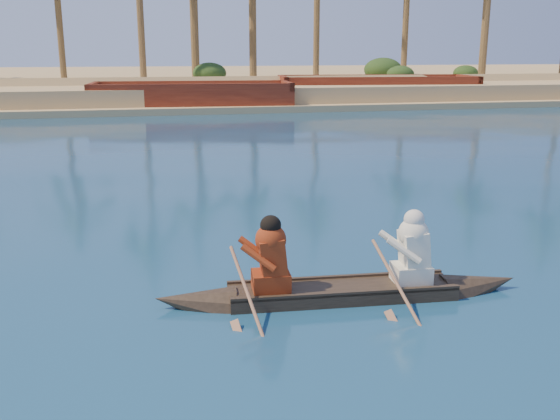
{
  "coord_description": "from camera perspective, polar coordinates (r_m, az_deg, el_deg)",
  "views": [
    {
      "loc": [
        3.69,
        -11.83,
        3.4
      ],
      "look_at": [
        5.84,
        -2.17,
        0.85
      ],
      "focal_mm": 40.0,
      "sensor_mm": 36.0,
      "label": 1
    }
  ],
  "objects": [
    {
      "name": "sandy_embankment",
      "position": [
        58.9,
        -16.44,
        11.07
      ],
      "size": [
        150.0,
        51.0,
        1.5
      ],
      "color": "tan",
      "rests_on": "ground"
    },
    {
      "name": "shrub_cluster",
      "position": [
        43.54,
        -17.72,
        10.88
      ],
      "size": [
        100.0,
        6.0,
        2.4
      ],
      "primitive_type": null,
      "color": "#1F4017",
      "rests_on": "ground"
    },
    {
      "name": "canoe",
      "position": [
        8.83,
        5.7,
        -6.36
      ],
      "size": [
        5.24,
        1.04,
        1.44
      ],
      "rotation": [
        0.0,
        0.0,
        -0.07
      ],
      "color": "#3E2E22",
      "rests_on": "ground"
    },
    {
      "name": "barge_mid",
      "position": [
        36.73,
        -8.03,
        10.02
      ],
      "size": [
        11.59,
        4.65,
        1.89
      ],
      "rotation": [
        0.0,
        0.0,
        -0.08
      ],
      "color": "maroon",
      "rests_on": "ground"
    },
    {
      "name": "barge_right",
      "position": [
        41.74,
        8.81,
        10.61
      ],
      "size": [
        12.94,
        5.62,
        2.09
      ],
      "rotation": [
        0.0,
        0.0,
        -0.12
      ],
      "color": "maroon",
      "rests_on": "ground"
    }
  ]
}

